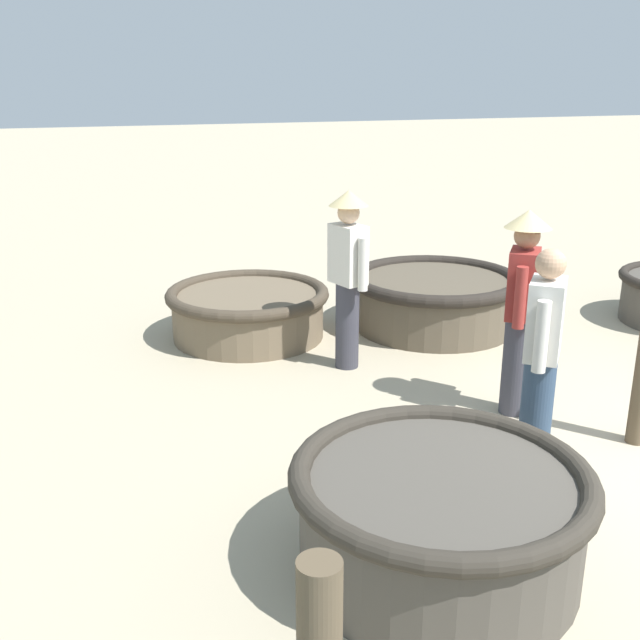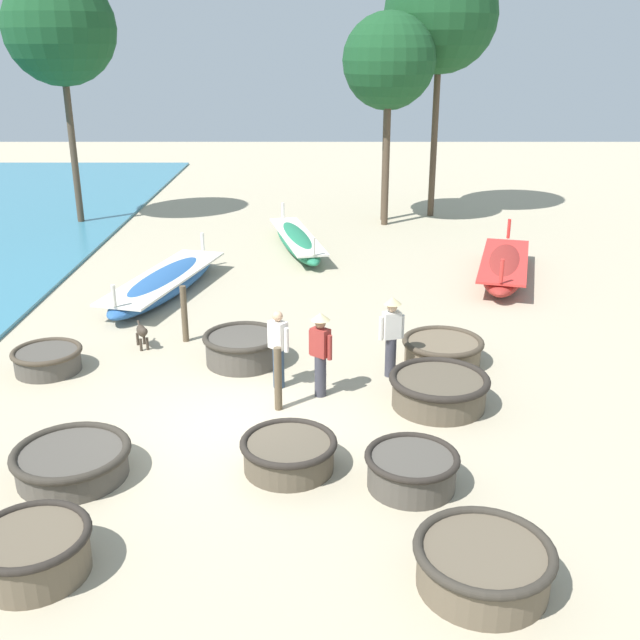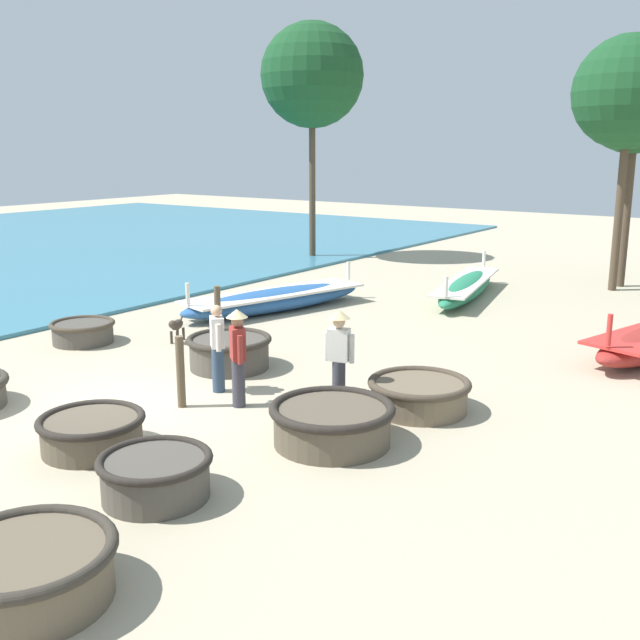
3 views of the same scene
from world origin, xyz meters
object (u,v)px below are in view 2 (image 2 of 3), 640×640
(fisherman_with_hat, at_px, (324,349))
(mooring_post_mid_beach, at_px, (188,314))
(coracle_front_right, at_px, (486,564))
(tree_rightmost, at_px, (444,15))
(coracle_far_right, at_px, (246,347))
(long_boat_red_hull, at_px, (300,241))
(long_boat_white_hull, at_px, (507,267))
(tree_tall_back, at_px, (64,29))
(mooring_post_shoreline, at_px, (281,379))
(coracle_nearest, at_px, (51,359))
(coracle_center, at_px, (415,469))
(fisherman_crouching, at_px, (281,347))
(fisherman_standing_right, at_px, (395,331))
(dog, at_px, (145,332))
(coracle_beside_post, at_px, (75,460))
(coracle_upturned, at_px, (446,350))
(long_boat_ochre_hull, at_px, (168,283))
(coracle_tilted, at_px, (442,390))
(tree_center, at_px, (393,61))
(coracle_front_left, at_px, (36,550))
(coracle_far_left, at_px, (292,453))
(tree_right_mid, at_px, (392,66))

(fisherman_with_hat, bearing_deg, mooring_post_mid_beach, 137.56)
(coracle_front_right, distance_m, tree_rightmost, 22.33)
(coracle_far_right, distance_m, long_boat_red_hull, 9.15)
(long_boat_white_hull, height_order, tree_tall_back, tree_tall_back)
(long_boat_red_hull, xyz_separation_m, mooring_post_shoreline, (-0.01, -11.24, 0.31))
(coracle_nearest, distance_m, mooring_post_mid_beach, 3.04)
(coracle_center, height_order, fisherman_crouching, fisherman_crouching)
(tree_tall_back, bearing_deg, tree_rightmost, 6.22)
(fisherman_standing_right, relative_size, tree_rightmost, 0.18)
(long_boat_white_hull, bearing_deg, dog, -150.58)
(coracle_beside_post, distance_m, tree_rightmost, 21.47)
(coracle_far_right, height_order, fisherman_with_hat, fisherman_with_hat)
(coracle_far_right, relative_size, fisherman_with_hat, 1.00)
(coracle_upturned, bearing_deg, tree_rightmost, 83.08)
(long_boat_ochre_hull, bearing_deg, long_boat_white_hull, 8.14)
(long_boat_ochre_hull, bearing_deg, coracle_tilted, -46.13)
(fisherman_crouching, distance_m, mooring_post_shoreline, 0.98)
(long_boat_red_hull, xyz_separation_m, tree_center, (3.12, 3.60, 5.41))
(coracle_center, distance_m, coracle_front_right, 2.29)
(coracle_center, bearing_deg, coracle_nearest, 148.53)
(coracle_front_left, bearing_deg, coracle_tilted, 38.86)
(coracle_upturned, xyz_separation_m, long_boat_white_hull, (2.65, 5.92, 0.06))
(tree_center, bearing_deg, coracle_far_left, -99.63)
(mooring_post_mid_beach, xyz_separation_m, tree_rightmost, (7.30, 13.03, 6.57))
(coracle_center, xyz_separation_m, coracle_front_left, (-4.97, -1.97, 0.03))
(tree_right_mid, distance_m, tree_center, 0.81)
(coracle_front_right, bearing_deg, long_boat_white_hull, 75.93)
(coracle_upturned, distance_m, coracle_front_left, 9.06)
(dog, bearing_deg, coracle_nearest, -143.38)
(coracle_beside_post, xyz_separation_m, fisherman_standing_right, (5.23, 3.73, 0.69))
(long_boat_ochre_hull, distance_m, tree_rightmost, 14.55)
(coracle_beside_post, relative_size, long_boat_ochre_hull, 0.31)
(coracle_far_left, distance_m, tree_rightmost, 20.24)
(dog, bearing_deg, long_boat_white_hull, 29.42)
(mooring_post_mid_beach, xyz_separation_m, mooring_post_shoreline, (2.26, -3.34, -0.04))
(coracle_far_right, bearing_deg, long_boat_ochre_hull, 118.84)
(long_boat_white_hull, bearing_deg, coracle_front_right, -104.07)
(coracle_center, height_order, fisherman_with_hat, fisherman_with_hat)
(long_boat_ochre_hull, relative_size, tree_center, 0.79)
(coracle_center, bearing_deg, coracle_beside_post, 176.90)
(coracle_beside_post, distance_m, fisherman_standing_right, 6.46)
(coracle_center, relative_size, coracle_nearest, 1.02)
(coracle_upturned, distance_m, coracle_nearest, 8.12)
(mooring_post_mid_beach, xyz_separation_m, tree_right_mid, (5.43, 12.31, 4.89))
(coracle_far_left, xyz_separation_m, fisherman_standing_right, (1.90, 3.51, 0.68))
(coracle_far_right, height_order, long_boat_ochre_hull, long_boat_ochre_hull)
(coracle_nearest, bearing_deg, coracle_beside_post, -66.38)
(coracle_tilted, height_order, tree_tall_back, tree_tall_back)
(coracle_front_right, distance_m, tree_center, 20.32)
(coracle_tilted, relative_size, coracle_beside_post, 1.02)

